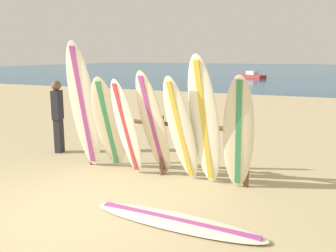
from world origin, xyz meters
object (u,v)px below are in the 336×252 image
Objects in this scene: surfboard_leaning_far_right at (238,134)px; surfboard_leaning_center_left at (127,128)px; surfboard_leaning_right at (205,123)px; beachgoer_standing at (58,113)px; small_boat_offshore at (252,76)px; surfboard_leaning_center_right at (181,131)px; surfboard_leaning_center at (154,125)px; surfboard_rack at (162,136)px; surfboard_lying_on_sand at (176,221)px; surfboard_leaning_far_left at (84,107)px; surfboard_leaning_left at (108,124)px.

surfboard_leaning_center_left is at bearing -176.41° from surfboard_leaning_far_right.
beachgoer_standing is (-3.99, 0.94, -0.22)m from surfboard_leaning_right.
surfboard_leaning_center_right is at bearing -80.79° from small_boat_offshore.
surfboard_leaning_center_left is 0.53m from surfboard_leaning_center.
surfboard_leaning_right is at bearing -22.26° from surfboard_rack.
surfboard_leaning_center_right is 0.46m from surfboard_leaning_right.
surfboard_lying_on_sand is at bearing -106.40° from surfboard_leaning_far_right.
surfboard_leaning_center is 1.02× the size of surfboard_leaning_far_right.
surfboard_leaning_far_right is (1.60, 0.00, -0.02)m from surfboard_leaning_center.
beachgoer_standing is at bearing 169.96° from surfboard_rack.
surfboard_lying_on_sand is 1.52× the size of beachgoer_standing.
surfboard_leaning_right is 4.10m from beachgoer_standing.
surfboard_leaning_far_left reaches higher than surfboard_leaning_right.
surfboard_leaning_right reaches higher than surfboard_rack.
surfboard_leaning_center_right reaches higher than surfboard_lying_on_sand.
surfboard_leaning_center_left is 0.62× the size of small_boat_offshore.
surfboard_rack is 1.76× the size of surfboard_leaning_left.
surfboard_lying_on_sand is (1.63, -1.47, -0.93)m from surfboard_leaning_center_left.
surfboard_leaning_center is 0.63m from surfboard_leaning_center_right.
surfboard_leaning_far_left is 1.06m from surfboard_leaning_center_left.
surfboard_leaning_far_left reaches higher than beachgoer_standing.
small_boat_offshore is at bearing 99.21° from surfboard_leaning_center_right.
small_boat_offshore is at bearing 98.32° from surfboard_rack.
surfboard_leaning_far_left reaches higher than surfboard_leaning_center_right.
surfboard_leaning_center_left is at bearing -82.74° from small_boat_offshore.
surfboard_lying_on_sand is at bearing -70.56° from surfboard_leaning_center_right.
surfboard_leaning_center_right is 0.64× the size of small_boat_offshore.
surfboard_leaning_right reaches higher than surfboard_lying_on_sand.
surfboard_leaning_center is at bearing 14.25° from surfboard_leaning_center_left.
surfboard_leaning_left is at bearing -83.58° from small_boat_offshore.
beachgoer_standing reaches higher than surfboard_lying_on_sand.
surfboard_leaning_center_left is at bearing -165.75° from surfboard_leaning_center.
surfboard_leaning_center_left reaches higher than small_boat_offshore.
surfboard_leaning_far_left is at bearing 178.60° from surfboard_leaning_center_right.
surfboard_rack is 0.37m from surfboard_leaning_center.
surfboard_lying_on_sand is (2.12, -1.60, -0.94)m from surfboard_leaning_left.
surfboard_leaning_center is (1.51, 0.09, -0.27)m from surfboard_leaning_far_left.
surfboard_leaning_right reaches higher than surfboard_leaning_center_right.
surfboard_leaning_center_left is 0.92× the size of surfboard_leaning_center.
surfboard_leaning_left is at bearing -165.77° from surfboard_rack.
surfboard_leaning_right is at bearing -0.78° from surfboard_leaning_center_right.
surfboard_leaning_center_left is 1.12m from surfboard_leaning_center_right.
surfboard_leaning_center_left is at bearing -144.12° from surfboard_rack.
surfboard_leaning_center is (0.50, 0.13, 0.08)m from surfboard_leaning_center_left.
surfboard_lying_on_sand is (0.08, -1.45, -1.15)m from surfboard_leaning_right.
surfboard_leaning_center is at bearing 172.17° from surfboard_leaning_right.
surfboard_leaning_far_right reaches higher than surfboard_lying_on_sand.
surfboard_leaning_far_left is 1.72m from beachgoer_standing.
surfboard_leaning_far_right is at bearing -9.58° from surfboard_rack.
surfboard_leaning_center_right is at bearing -12.65° from surfboard_leaning_center.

